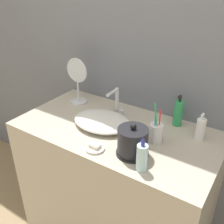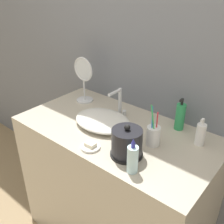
{
  "view_description": "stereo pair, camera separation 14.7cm",
  "coord_description": "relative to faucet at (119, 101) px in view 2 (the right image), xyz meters",
  "views": [
    {
      "loc": [
        0.69,
        -0.78,
        1.7
      ],
      "look_at": [
        -0.03,
        0.31,
        1.01
      ],
      "focal_mm": 42.0,
      "sensor_mm": 36.0,
      "label": 1
    },
    {
      "loc": [
        0.81,
        -0.69,
        1.7
      ],
      "look_at": [
        -0.03,
        0.31,
        1.01
      ],
      "focal_mm": 42.0,
      "sensor_mm": 36.0,
      "label": 2
    }
  ],
  "objects": [
    {
      "name": "wall_back",
      "position": [
        0.08,
        0.19,
        0.29
      ],
      "size": [
        6.0,
        0.04,
        2.6
      ],
      "color": "slate",
      "rests_on": "ground_plane"
    },
    {
      "name": "vanity_counter",
      "position": [
        0.08,
        -0.14,
        -0.55
      ],
      "size": [
        1.17,
        0.62,
        0.91
      ],
      "color": "#B7AD99",
      "rests_on": "ground_plane"
    },
    {
      "name": "sink_basin",
      "position": [
        -0.01,
        -0.15,
        -0.07
      ],
      "size": [
        0.35,
        0.27,
        0.06
      ],
      "color": "silver",
      "rests_on": "vanity_counter"
    },
    {
      "name": "faucet",
      "position": [
        0.0,
        0.0,
        0.0
      ],
      "size": [
        0.06,
        0.12,
        0.18
      ],
      "color": "silver",
      "rests_on": "vanity_counter"
    },
    {
      "name": "electric_kettle",
      "position": [
        0.28,
        -0.29,
        -0.03
      ],
      "size": [
        0.16,
        0.16,
        0.17
      ],
      "color": "black",
      "rests_on": "vanity_counter"
    },
    {
      "name": "toothbrush_cup",
      "position": [
        0.33,
        -0.14,
        -0.04
      ],
      "size": [
        0.07,
        0.07,
        0.23
      ],
      "color": "silver",
      "rests_on": "vanity_counter"
    },
    {
      "name": "lotion_bottle",
      "position": [
        0.51,
        0.02,
        -0.04
      ],
      "size": [
        0.05,
        0.05,
        0.15
      ],
      "color": "white",
      "rests_on": "vanity_counter"
    },
    {
      "name": "shampoo_bottle",
      "position": [
        0.37,
        -0.37,
        -0.03
      ],
      "size": [
        0.05,
        0.05,
        0.18
      ],
      "color": "silver",
      "rests_on": "vanity_counter"
    },
    {
      "name": "mouthwash_bottle",
      "position": [
        0.36,
        0.09,
        -0.02
      ],
      "size": [
        0.05,
        0.05,
        0.19
      ],
      "color": "#2D9956",
      "rests_on": "vanity_counter"
    },
    {
      "name": "soap_dish",
      "position": [
        0.1,
        -0.37,
        -0.09
      ],
      "size": [
        0.1,
        0.1,
        0.03
      ],
      "color": "silver",
      "rests_on": "vanity_counter"
    },
    {
      "name": "vanity_mirror",
      "position": [
        -0.32,
        0.01,
        0.07
      ],
      "size": [
        0.17,
        0.11,
        0.31
      ],
      "color": "silver",
      "rests_on": "vanity_counter"
    }
  ]
}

